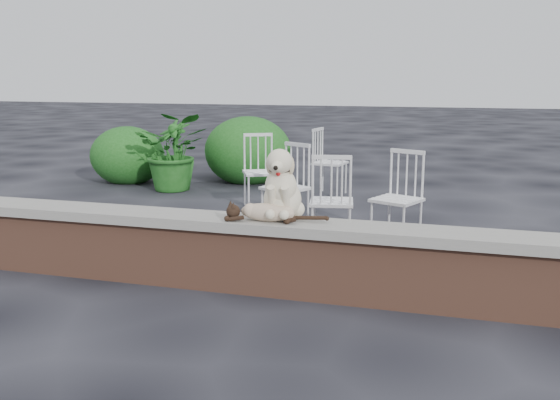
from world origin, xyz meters
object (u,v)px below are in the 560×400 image
(potted_plant_a, at_px, (174,152))
(potted_plant_b, at_px, (175,154))
(chair_c, at_px, (332,200))
(dog, at_px, (283,182))
(chair_e, at_px, (330,162))
(cat, at_px, (267,211))
(chair_b, at_px, (285,186))
(chair_a, at_px, (260,171))
(chair_d, at_px, (397,198))

(potted_plant_a, xyz_separation_m, potted_plant_b, (-0.01, 0.06, -0.05))
(chair_c, bearing_deg, potted_plant_b, -50.76)
(dog, height_order, chair_e, dog)
(cat, relative_size, potted_plant_a, 0.81)
(chair_b, xyz_separation_m, potted_plant_b, (-2.23, 1.83, 0.06))
(chair_e, relative_size, chair_b, 1.00)
(chair_a, height_order, potted_plant_a, potted_plant_a)
(cat, relative_size, potted_plant_b, 0.88)
(chair_c, bearing_deg, chair_d, -165.05)
(chair_a, bearing_deg, cat, -98.06)
(dog, relative_size, potted_plant_b, 0.54)
(chair_d, height_order, potted_plant_b, potted_plant_b)
(chair_b, bearing_deg, chair_c, -13.35)
(chair_e, bearing_deg, dog, -164.38)
(chair_a, bearing_deg, potted_plant_a, 126.61)
(cat, relative_size, chair_b, 0.99)
(chair_e, relative_size, chair_c, 1.00)
(potted_plant_a, distance_m, potted_plant_b, 0.08)
(potted_plant_a, bearing_deg, chair_d, -31.09)
(chair_e, xyz_separation_m, chair_b, (-0.05, -2.12, 0.00))
(cat, relative_size, chair_d, 0.99)
(chair_b, distance_m, chair_c, 0.89)
(cat, bearing_deg, dog, 56.41)
(chair_a, xyz_separation_m, potted_plant_b, (-1.61, 0.85, 0.06))
(chair_e, bearing_deg, cat, -165.70)
(potted_plant_b, bearing_deg, chair_b, -39.48)
(dog, distance_m, potted_plant_b, 4.69)
(dog, xyz_separation_m, potted_plant_a, (-2.75, 3.72, -0.29))
(potted_plant_b, bearing_deg, dog, -53.84)
(chair_d, bearing_deg, dog, -91.13)
(chair_c, bearing_deg, chair_a, -62.04)
(chair_d, xyz_separation_m, chair_c, (-0.61, -0.29, 0.00))
(chair_e, xyz_separation_m, potted_plant_a, (-2.27, -0.35, 0.11))
(chair_b, height_order, potted_plant_a, potted_plant_a)
(chair_a, relative_size, potted_plant_a, 0.81)
(cat, height_order, potted_plant_b, potted_plant_b)
(dog, bearing_deg, chair_b, 99.88)
(dog, relative_size, chair_b, 0.60)
(chair_e, bearing_deg, chair_c, -158.82)
(potted_plant_a, relative_size, potted_plant_b, 1.09)
(dog, xyz_separation_m, chair_a, (-1.15, 2.93, -0.39))
(chair_a, bearing_deg, chair_b, -85.34)
(dog, xyz_separation_m, potted_plant_b, (-2.76, 3.78, -0.33))
(chair_e, height_order, chair_d, same)
(dog, height_order, potted_plant_b, dog)
(chair_c, bearing_deg, dog, 74.71)
(chair_c, relative_size, potted_plant_b, 0.89)
(chair_e, bearing_deg, chair_d, -144.91)
(cat, height_order, chair_c, chair_c)
(dog, height_order, chair_b, dog)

